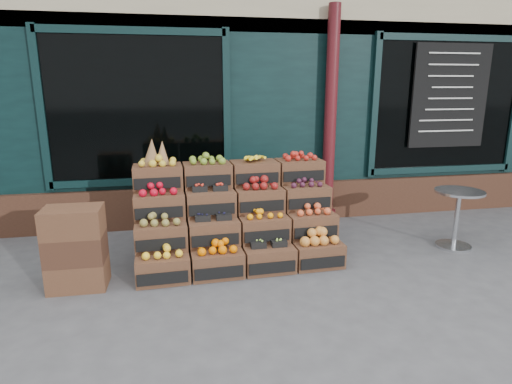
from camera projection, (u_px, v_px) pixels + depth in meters
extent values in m
plane|color=#4A4A4C|center=(286.00, 283.00, 4.63)|extent=(60.00, 60.00, 0.00)
cube|color=black|center=(224.00, 69.00, 8.98)|extent=(12.00, 6.00, 4.80)
cube|color=black|center=(249.00, 124.00, 6.40)|extent=(12.00, 0.12, 3.00)
cube|color=#402519|center=(250.00, 203.00, 6.63)|extent=(12.00, 0.18, 0.60)
cube|color=black|center=(138.00, 109.00, 5.97)|extent=(2.40, 0.06, 2.00)
cube|color=black|center=(446.00, 106.00, 6.86)|extent=(2.40, 0.06, 2.00)
cylinder|color=#4F1217|center=(330.00, 118.00, 6.41)|extent=(0.18, 0.18, 3.20)
cube|color=black|center=(450.00, 96.00, 6.75)|extent=(1.30, 0.04, 1.60)
cube|color=#543321|center=(163.00, 268.00, 4.66)|extent=(0.59, 0.42, 0.29)
cube|color=black|center=(163.00, 279.00, 4.47)|extent=(0.53, 0.04, 0.13)
cube|color=yellow|center=(162.00, 252.00, 4.61)|extent=(0.47, 0.32, 0.09)
cube|color=#543321|center=(217.00, 263.00, 4.79)|extent=(0.59, 0.42, 0.29)
cube|color=black|center=(220.00, 273.00, 4.60)|extent=(0.53, 0.04, 0.13)
cube|color=#F26D00|center=(217.00, 247.00, 4.74)|extent=(0.47, 0.32, 0.10)
cube|color=#543321|center=(268.00, 258.00, 4.92)|extent=(0.59, 0.42, 0.29)
cube|color=black|center=(273.00, 268.00, 4.73)|extent=(0.53, 0.04, 0.13)
cube|color=#9BCA4A|center=(268.00, 245.00, 4.88)|extent=(0.47, 0.32, 0.03)
cube|color=#543321|center=(317.00, 254.00, 5.05)|extent=(0.59, 0.42, 0.29)
cube|color=black|center=(324.00, 263.00, 4.86)|extent=(0.53, 0.04, 0.13)
cube|color=orange|center=(318.00, 237.00, 5.00)|extent=(0.47, 0.32, 0.13)
cube|color=#543321|center=(161.00, 236.00, 4.82)|extent=(0.59, 0.42, 0.29)
cube|color=black|center=(162.00, 245.00, 4.62)|extent=(0.53, 0.04, 0.13)
cube|color=olive|center=(160.00, 219.00, 4.77)|extent=(0.47, 0.32, 0.10)
cube|color=#543321|center=(214.00, 232.00, 4.95)|extent=(0.59, 0.42, 0.29)
cube|color=black|center=(216.00, 240.00, 4.75)|extent=(0.53, 0.04, 0.13)
cube|color=black|center=(213.00, 218.00, 4.91)|extent=(0.47, 0.32, 0.03)
cube|color=#543321|center=(263.00, 228.00, 5.08)|extent=(0.59, 0.42, 0.29)
cube|color=black|center=(268.00, 236.00, 4.88)|extent=(0.53, 0.04, 0.13)
cube|color=#FF9409|center=(263.00, 213.00, 5.03)|extent=(0.47, 0.32, 0.08)
cube|color=#543321|center=(311.00, 224.00, 5.21)|extent=(0.59, 0.42, 0.29)
cube|color=black|center=(317.00, 232.00, 5.01)|extent=(0.53, 0.04, 0.13)
cube|color=#DD542C|center=(311.00, 209.00, 5.16)|extent=(0.47, 0.32, 0.09)
cube|color=#543321|center=(159.00, 205.00, 4.97)|extent=(0.59, 0.42, 0.29)
cube|color=black|center=(160.00, 213.00, 4.78)|extent=(0.53, 0.04, 0.13)
cube|color=red|center=(159.00, 189.00, 4.93)|extent=(0.47, 0.32, 0.10)
cube|color=#543321|center=(210.00, 202.00, 5.11)|extent=(0.59, 0.42, 0.29)
cube|color=black|center=(213.00, 210.00, 4.91)|extent=(0.53, 0.04, 0.13)
cube|color=red|center=(210.00, 189.00, 5.07)|extent=(0.47, 0.32, 0.04)
cube|color=#543321|center=(259.00, 199.00, 5.24)|extent=(0.59, 0.42, 0.29)
cube|color=black|center=(263.00, 206.00, 5.04)|extent=(0.53, 0.04, 0.13)
cube|color=maroon|center=(259.00, 184.00, 5.19)|extent=(0.47, 0.32, 0.11)
cube|color=#543321|center=(305.00, 197.00, 5.37)|extent=(0.59, 0.42, 0.29)
cube|color=black|center=(310.00, 203.00, 5.17)|extent=(0.53, 0.04, 0.13)
cube|color=#40182C|center=(305.00, 183.00, 5.32)|extent=(0.47, 0.32, 0.07)
cube|color=#543321|center=(158.00, 177.00, 5.13)|extent=(0.59, 0.42, 0.29)
cube|color=black|center=(158.00, 183.00, 4.94)|extent=(0.53, 0.04, 0.13)
cube|color=gold|center=(157.00, 161.00, 5.09)|extent=(0.47, 0.32, 0.10)
cube|color=#543321|center=(207.00, 175.00, 5.26)|extent=(0.59, 0.42, 0.29)
cube|color=black|center=(209.00, 181.00, 5.07)|extent=(0.53, 0.04, 0.13)
cube|color=olive|center=(207.00, 159.00, 5.22)|extent=(0.47, 0.32, 0.10)
cube|color=#543321|center=(254.00, 173.00, 5.39)|extent=(0.59, 0.42, 0.29)
cube|color=black|center=(258.00, 178.00, 5.20)|extent=(0.53, 0.04, 0.13)
cube|color=yellow|center=(254.00, 158.00, 5.35)|extent=(0.47, 0.32, 0.09)
cube|color=#543321|center=(299.00, 171.00, 5.52)|extent=(0.59, 0.42, 0.29)
cube|color=black|center=(304.00, 176.00, 5.33)|extent=(0.53, 0.04, 0.13)
cube|color=red|center=(299.00, 156.00, 5.48)|extent=(0.47, 0.32, 0.08)
cube|color=#402519|center=(239.00, 252.00, 5.08)|extent=(2.37, 0.48, 0.29)
cube|color=#402519|center=(235.00, 234.00, 5.28)|extent=(2.37, 0.48, 0.57)
cube|color=#402519|center=(232.00, 217.00, 5.47)|extent=(2.37, 0.48, 0.86)
cone|color=olive|center=(152.00, 152.00, 5.05)|extent=(0.20, 0.20, 0.33)
cone|color=olive|center=(162.00, 153.00, 5.12)|extent=(0.18, 0.18, 0.29)
cube|color=#543321|center=(79.00, 274.00, 4.50)|extent=(0.59, 0.41, 0.29)
cube|color=#402519|center=(76.00, 248.00, 4.43)|extent=(0.59, 0.41, 0.29)
cube|color=#543321|center=(73.00, 222.00, 4.36)|extent=(0.59, 0.41, 0.29)
cylinder|color=silver|center=(453.00, 246.00, 5.64)|extent=(0.45, 0.45, 0.03)
cylinder|color=silver|center=(456.00, 220.00, 5.55)|extent=(0.06, 0.06, 0.73)
cylinder|color=silver|center=(460.00, 192.00, 5.46)|extent=(0.61, 0.61, 0.03)
imported|color=#1F6C33|center=(140.00, 159.00, 6.68)|extent=(0.80, 0.63, 1.91)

